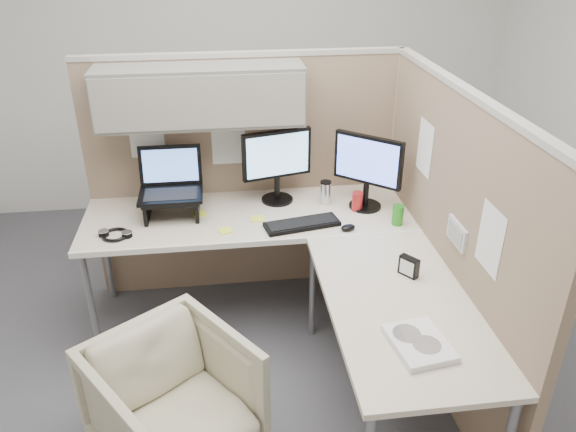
{
  "coord_description": "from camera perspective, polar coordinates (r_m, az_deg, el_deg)",
  "views": [
    {
      "loc": [
        -0.26,
        -2.51,
        2.3
      ],
      "look_at": [
        0.1,
        0.25,
        0.85
      ],
      "focal_mm": 35.0,
      "sensor_mm": 36.0,
      "label": 1
    }
  ],
  "objects": [
    {
      "name": "ground",
      "position": [
        3.42,
        -1.16,
        -14.82
      ],
      "size": [
        4.5,
        4.5,
        0.0
      ],
      "primitive_type": "plane",
      "color": "#45454B",
      "rests_on": "ground"
    },
    {
      "name": "partition_back",
      "position": [
        3.55,
        -6.34,
        7.55
      ],
      "size": [
        2.0,
        0.36,
        1.63
      ],
      "color": "#937760",
      "rests_on": "ground"
    },
    {
      "name": "partition_right",
      "position": [
        3.09,
        15.69,
        -2.34
      ],
      "size": [
        0.07,
        2.03,
        1.63
      ],
      "color": "#937760",
      "rests_on": "ground"
    },
    {
      "name": "desk",
      "position": [
        3.12,
        0.75,
        -3.68
      ],
      "size": [
        2.0,
        1.98,
        0.73
      ],
      "color": "beige",
      "rests_on": "ground"
    },
    {
      "name": "office_chair",
      "position": [
        2.81,
        -11.6,
        -17.47
      ],
      "size": [
        0.89,
        0.88,
        0.68
      ],
      "primitive_type": "imported",
      "rotation": [
        0.0,
        0.0,
        0.62
      ],
      "color": "beige",
      "rests_on": "ground"
    },
    {
      "name": "monitor_left",
      "position": [
        3.48,
        -1.14,
        5.65
      ],
      "size": [
        0.44,
        0.2,
        0.47
      ],
      "rotation": [
        0.0,
        0.0,
        0.25
      ],
      "color": "black",
      "rests_on": "desk"
    },
    {
      "name": "monitor_right",
      "position": [
        3.43,
        8.09,
        5.03
      ],
      "size": [
        0.36,
        0.31,
        0.47
      ],
      "rotation": [
        0.0,
        0.0,
        -0.71
      ],
      "color": "black",
      "rests_on": "desk"
    },
    {
      "name": "laptop_station",
      "position": [
        3.44,
        -11.79,
        2.48
      ],
      "size": [
        0.37,
        0.32,
        0.39
      ],
      "color": "black",
      "rests_on": "desk"
    },
    {
      "name": "keyboard",
      "position": [
        3.28,
        1.43,
        -0.83
      ],
      "size": [
        0.46,
        0.23,
        0.02
      ],
      "primitive_type": "cube",
      "rotation": [
        0.0,
        0.0,
        0.19
      ],
      "color": "black",
      "rests_on": "desk"
    },
    {
      "name": "mouse",
      "position": [
        3.26,
        6.12,
        -1.17
      ],
      "size": [
        0.1,
        0.08,
        0.03
      ],
      "primitive_type": "ellipsoid",
      "rotation": [
        0.0,
        0.0,
        0.32
      ],
      "color": "black",
      "rests_on": "desk"
    },
    {
      "name": "travel_mug",
      "position": [
        3.53,
        3.83,
        2.41
      ],
      "size": [
        0.07,
        0.07,
        0.15
      ],
      "color": "silver",
      "rests_on": "desk"
    },
    {
      "name": "soda_can_green",
      "position": [
        3.34,
        11.1,
        0.1
      ],
      "size": [
        0.07,
        0.07,
        0.12
      ],
      "primitive_type": "cylinder",
      "color": "#268C1E",
      "rests_on": "desk"
    },
    {
      "name": "soda_can_silver",
      "position": [
        3.47,
        7.05,
        1.48
      ],
      "size": [
        0.07,
        0.07,
        0.12
      ],
      "primitive_type": "cylinder",
      "color": "#B21E1E",
      "rests_on": "desk"
    },
    {
      "name": "sticky_note_d",
      "position": [
        3.36,
        -3.09,
        -0.29
      ],
      "size": [
        0.08,
        0.08,
        0.01
      ],
      "primitive_type": "cube",
      "rotation": [
        0.0,
        0.0,
        0.0
      ],
      "color": "#ECF540",
      "rests_on": "desk"
    },
    {
      "name": "sticky_note_b",
      "position": [
        3.25,
        -0.87,
        -1.31
      ],
      "size": [
        0.09,
        0.09,
        0.01
      ],
      "primitive_type": "cube",
      "rotation": [
        0.0,
        0.0,
        -0.23
      ],
      "color": "#ECF540",
      "rests_on": "desk"
    },
    {
      "name": "sticky_note_c",
      "position": [
        3.46,
        -8.98,
        0.22
      ],
      "size": [
        0.09,
        0.09,
        0.01
      ],
      "primitive_type": "cube",
      "rotation": [
        0.0,
        0.0,
        0.25
      ],
      "color": "#ECF540",
      "rests_on": "desk"
    },
    {
      "name": "sticky_note_a",
      "position": [
        3.25,
        -6.37,
        -1.49
      ],
      "size": [
        0.1,
        0.1,
        0.01
      ],
      "primitive_type": "cube",
      "rotation": [
        0.0,
        0.0,
        0.32
      ],
      "color": "#ECF540",
      "rests_on": "desk"
    },
    {
      "name": "headphones",
      "position": [
        3.32,
        -17.13,
        -1.8
      ],
      "size": [
        0.19,
        0.19,
        0.03
      ],
      "rotation": [
        0.0,
        0.0,
        -0.23
      ],
      "color": "black",
      "rests_on": "desk"
    },
    {
      "name": "paper_stack",
      "position": [
        2.47,
        13.18,
        -12.46
      ],
      "size": [
        0.26,
        0.31,
        0.03
      ],
      "rotation": [
        0.0,
        0.0,
        0.15
      ],
      "color": "white",
      "rests_on": "desk"
    },
    {
      "name": "desk_clock",
      "position": [
        2.88,
        12.17,
        -5.04
      ],
      "size": [
        0.09,
        0.11,
        0.1
      ],
      "rotation": [
        0.0,
        0.0,
        -0.93
      ],
      "color": "black",
      "rests_on": "desk"
    }
  ]
}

